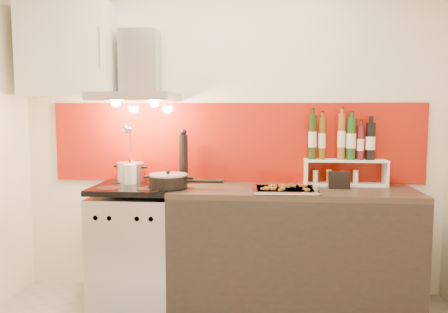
# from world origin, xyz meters

# --- Properties ---
(back_wall) EXTENTS (3.40, 0.02, 2.60)m
(back_wall) POSITION_xyz_m (0.00, 1.40, 1.30)
(back_wall) COLOR silver
(back_wall) RESTS_ON ground
(backsplash) EXTENTS (3.00, 0.02, 0.64)m
(backsplash) POSITION_xyz_m (0.05, 1.39, 1.22)
(backsplash) COLOR #9C1508
(backsplash) RESTS_ON back_wall
(range_stove) EXTENTS (0.60, 0.60, 0.91)m
(range_stove) POSITION_xyz_m (-0.70, 1.10, 0.44)
(range_stove) COLOR #B7B7BA
(range_stove) RESTS_ON ground
(counter) EXTENTS (1.80, 0.60, 0.90)m
(counter) POSITION_xyz_m (0.50, 1.10, 0.45)
(counter) COLOR black
(counter) RESTS_ON ground
(range_hood) EXTENTS (0.62, 0.50, 0.61)m
(range_hood) POSITION_xyz_m (-0.70, 1.24, 1.74)
(range_hood) COLOR #B7B7BA
(range_hood) RESTS_ON back_wall
(upper_cabinet) EXTENTS (0.70, 0.35, 0.72)m
(upper_cabinet) POSITION_xyz_m (-1.25, 1.22, 1.95)
(upper_cabinet) COLOR #EDE5CE
(upper_cabinet) RESTS_ON back_wall
(stock_pot) EXTENTS (0.21, 0.21, 0.18)m
(stock_pot) POSITION_xyz_m (-0.78, 1.25, 0.99)
(stock_pot) COLOR #B7B7BA
(stock_pot) RESTS_ON range_stove
(saute_pan) EXTENTS (0.56, 0.29, 0.13)m
(saute_pan) POSITION_xyz_m (-0.41, 1.01, 0.96)
(saute_pan) COLOR black
(saute_pan) RESTS_ON range_stove
(utensil_jar) EXTENTS (0.10, 0.15, 0.46)m
(utensil_jar) POSITION_xyz_m (-0.75, 1.15, 1.04)
(utensil_jar) COLOR silver
(utensil_jar) RESTS_ON range_stove
(pepper_mill) EXTENTS (0.07, 0.07, 0.43)m
(pepper_mill) POSITION_xyz_m (-0.35, 1.26, 1.11)
(pepper_mill) COLOR black
(pepper_mill) RESTS_ON counter
(step_shelf) EXTENTS (0.62, 0.17, 0.55)m
(step_shelf) POSITION_xyz_m (0.90, 1.29, 1.16)
(step_shelf) COLOR white
(step_shelf) RESTS_ON counter
(caddy_box) EXTENTS (0.15, 0.07, 0.13)m
(caddy_box) POSITION_xyz_m (0.84, 1.14, 0.96)
(caddy_box) COLOR black
(caddy_box) RESTS_ON counter
(baking_tray) EXTENTS (0.47, 0.37, 0.03)m
(baking_tray) POSITION_xyz_m (0.43, 0.98, 0.92)
(baking_tray) COLOR silver
(baking_tray) RESTS_ON counter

